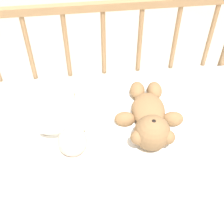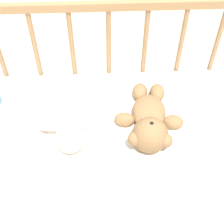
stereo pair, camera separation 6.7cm
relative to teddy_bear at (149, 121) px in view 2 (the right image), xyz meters
The scene contains 6 objects.
ground_plane 0.52m from the teddy_bear, 162.20° to the left, with size 12.00×12.00×0.00m, color tan.
crib_mattress 0.32m from the teddy_bear, 162.20° to the left, with size 1.31×0.64×0.43m.
crib_rail 0.43m from the teddy_bear, 111.72° to the left, with size 1.31×0.04×0.82m.
blanket 0.17m from the teddy_bear, 156.54° to the left, with size 0.84×0.53×0.01m.
teddy_bear is the anchor object (origin of this frame).
baby 0.32m from the teddy_bear, behind, with size 0.29×0.40×0.12m.
Camera 2 is at (-0.04, -0.91, 1.49)m, focal length 50.00 mm.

